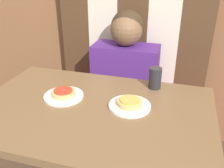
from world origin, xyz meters
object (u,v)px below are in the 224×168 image
plate_left (64,96)px  plate_right (130,106)px  drinking_cup (155,78)px  person (126,60)px  pizza_right (130,102)px  pizza_left (63,93)px

plate_left → plate_right: 0.33m
plate_right → drinking_cup: bearing=70.1°
person → pizza_right: 0.63m
plate_right → drinking_cup: 0.24m
pizza_right → drinking_cup: bearing=70.1°
pizza_left → pizza_right: same height
plate_right → plate_left: bearing=180.0°
drinking_cup → pizza_left: bearing=-151.1°
pizza_right → plate_right: bearing=180.0°
drinking_cup → plate_right: bearing=-109.9°
pizza_right → person: bearing=105.1°
plate_left → pizza_left: (-0.00, 0.00, 0.02)m
person → plate_left: 0.63m
pizza_left → pizza_right: 0.33m
pizza_left → drinking_cup: size_ratio=1.03×
plate_left → person: bearing=74.9°
pizza_left → drinking_cup: (0.41, 0.22, 0.03)m
person → pizza_left: bearing=-105.1°
person → pizza_left: person is taller
pizza_left → plate_left: bearing=0.0°
plate_right → pizza_right: (0.00, 0.00, 0.02)m
plate_left → pizza_right: 0.33m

